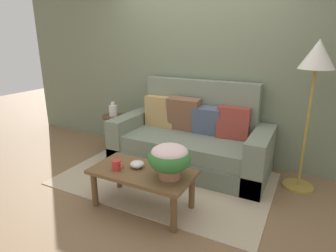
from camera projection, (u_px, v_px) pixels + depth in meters
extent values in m
plane|color=brown|center=(158.00, 185.00, 3.41)|extent=(14.00, 14.00, 0.00)
cube|color=slate|center=(198.00, 58.00, 3.98)|extent=(6.40, 0.12, 2.86)
cube|color=tan|center=(165.00, 179.00, 3.55)|extent=(2.56, 1.62, 0.01)
cube|color=#626B59|center=(188.00, 159.00, 3.84)|extent=(2.07, 0.92, 0.25)
cube|color=slate|center=(188.00, 144.00, 3.75)|extent=(1.62, 0.83, 0.20)
cube|color=slate|center=(200.00, 113.00, 3.99)|extent=(1.62, 0.17, 0.93)
cube|color=slate|center=(132.00, 135.00, 4.18)|extent=(0.23, 0.92, 0.64)
cube|color=slate|center=(260.00, 159.00, 3.37)|extent=(0.23, 0.92, 0.64)
cube|color=#4C5670|center=(207.00, 121.00, 3.79)|extent=(0.38, 0.23, 0.39)
cube|color=tan|center=(160.00, 112.00, 4.11)|extent=(0.45, 0.15, 0.44)
cube|color=brown|center=(184.00, 114.00, 3.92)|extent=(0.47, 0.25, 0.48)
cube|color=#93382D|center=(233.00, 123.00, 3.63)|extent=(0.42, 0.22, 0.42)
cylinder|color=brown|center=(95.00, 189.00, 2.94)|extent=(0.06, 0.06, 0.38)
cylinder|color=brown|center=(174.00, 213.00, 2.54)|extent=(0.06, 0.06, 0.38)
cylinder|color=brown|center=(119.00, 173.00, 3.30)|extent=(0.06, 0.06, 0.38)
cylinder|color=brown|center=(192.00, 192.00, 2.89)|extent=(0.06, 0.06, 0.38)
cube|color=brown|center=(142.00, 172.00, 2.85)|extent=(1.05, 0.54, 0.04)
cylinder|color=#4C331E|center=(116.00, 148.00, 4.51)|extent=(0.25, 0.25, 0.03)
cylinder|color=#4C331E|center=(115.00, 133.00, 4.44)|extent=(0.05, 0.05, 0.50)
cylinder|color=#4C331E|center=(114.00, 116.00, 4.36)|extent=(0.38, 0.38, 0.03)
cylinder|color=olive|center=(298.00, 186.00, 3.36)|extent=(0.35, 0.35, 0.03)
cylinder|color=olive|center=(306.00, 131.00, 3.15)|extent=(0.03, 0.03, 1.36)
cone|color=beige|center=(318.00, 54.00, 2.90)|extent=(0.36, 0.36, 0.30)
cylinder|color=#A36B4C|center=(170.00, 172.00, 2.69)|extent=(0.21, 0.21, 0.12)
ellipsoid|color=#337533|center=(170.00, 158.00, 2.65)|extent=(0.41, 0.41, 0.25)
ellipsoid|color=beige|center=(170.00, 152.00, 2.63)|extent=(0.35, 0.35, 0.14)
cylinder|color=red|center=(116.00, 165.00, 2.85)|extent=(0.09, 0.09, 0.10)
torus|color=red|center=(121.00, 166.00, 2.83)|extent=(0.07, 0.01, 0.07)
cylinder|color=silver|center=(137.00, 167.00, 2.91)|extent=(0.05, 0.05, 0.02)
ellipsoid|color=silver|center=(137.00, 164.00, 2.90)|extent=(0.15, 0.15, 0.07)
cylinder|color=silver|center=(113.00, 111.00, 4.33)|extent=(0.13, 0.13, 0.16)
cylinder|color=silver|center=(113.00, 104.00, 4.30)|extent=(0.06, 0.06, 0.05)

